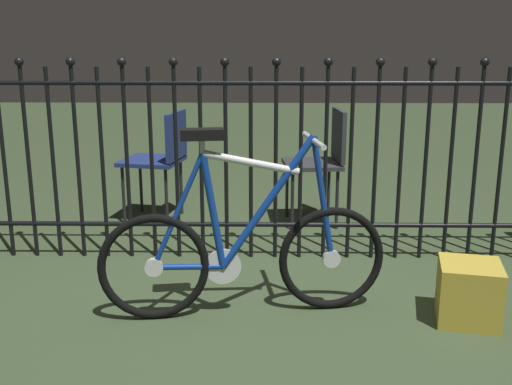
% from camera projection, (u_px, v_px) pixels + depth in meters
% --- Properties ---
extents(ground_plane, '(20.00, 20.00, 0.00)m').
position_uv_depth(ground_plane, '(265.00, 307.00, 3.10)').
color(ground_plane, '#35452A').
extents(iron_fence, '(4.16, 0.07, 1.29)m').
position_uv_depth(iron_fence, '(258.00, 155.00, 3.66)').
color(iron_fence, black).
rests_on(iron_fence, ground).
extents(bicycle, '(1.40, 0.40, 0.93)m').
position_uv_depth(bicycle, '(244.00, 250.00, 2.95)').
color(bicycle, black).
rests_on(bicycle, ground).
extents(chair_charcoal, '(0.44, 0.43, 0.84)m').
position_uv_depth(chair_charcoal, '(323.00, 155.00, 4.40)').
color(chair_charcoal, black).
rests_on(chair_charcoal, ground).
extents(chair_navy, '(0.49, 0.49, 0.82)m').
position_uv_depth(chair_navy, '(162.00, 154.00, 4.48)').
color(chair_navy, black).
rests_on(chair_navy, ground).
extents(display_crate, '(0.34, 0.34, 0.29)m').
position_uv_depth(display_crate, '(469.00, 292.00, 2.92)').
color(display_crate, '#B29933').
rests_on(display_crate, ground).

